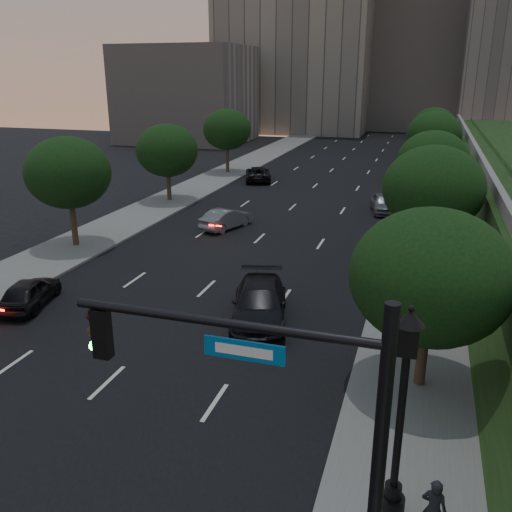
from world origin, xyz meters
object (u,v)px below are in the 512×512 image
(sedan_far_left, at_px, (258,174))
(sedan_far_right, at_px, (383,203))
(street_lamp, at_px, (399,428))
(pedestrian_b, at_px, (408,325))
(pedestrian_a, at_px, (434,509))
(traffic_signal_mast, at_px, (312,474))
(sedan_mid_left, at_px, (226,219))
(pedestrian_c, at_px, (421,285))
(sedan_near_right, at_px, (259,304))
(sedan_near_left, at_px, (29,292))

(sedan_far_left, relative_size, sedan_far_right, 1.20)
(street_lamp, height_order, pedestrian_b, street_lamp)
(sedan_far_left, relative_size, pedestrian_a, 3.29)
(traffic_signal_mast, distance_m, sedan_mid_left, 28.69)
(street_lamp, height_order, sedan_far_left, street_lamp)
(street_lamp, distance_m, sedan_far_right, 30.96)
(street_lamp, distance_m, sedan_mid_left, 26.30)
(sedan_far_right, bearing_deg, pedestrian_c, -91.39)
(sedan_far_left, distance_m, sedan_near_right, 31.89)
(sedan_near_right, relative_size, sedan_far_right, 1.32)
(sedan_near_left, bearing_deg, sedan_far_left, -105.62)
(traffic_signal_mast, bearing_deg, pedestrian_b, 84.02)
(sedan_far_left, height_order, pedestrian_a, pedestrian_a)
(sedan_near_right, bearing_deg, traffic_signal_mast, -83.77)
(pedestrian_b, xyz_separation_m, pedestrian_c, (0.40, 3.98, 0.18))
(pedestrian_b, bearing_deg, sedan_mid_left, -40.13)
(traffic_signal_mast, xyz_separation_m, pedestrian_b, (1.29, 12.29, -2.74))
(street_lamp, bearing_deg, sedan_near_left, 154.58)
(sedan_mid_left, relative_size, pedestrian_c, 2.19)
(street_lamp, bearing_deg, pedestrian_b, 90.46)
(sedan_near_left, xyz_separation_m, sedan_near_right, (10.49, 1.63, 0.13))
(sedan_mid_left, bearing_deg, sedan_far_left, -61.13)
(sedan_near_right, distance_m, sedan_far_right, 21.47)
(traffic_signal_mast, bearing_deg, sedan_mid_left, 113.40)
(sedan_near_left, xyz_separation_m, pedestrian_c, (17.03, 5.10, 0.43))
(sedan_far_right, height_order, pedestrian_b, pedestrian_b)
(sedan_far_left, height_order, pedestrian_b, pedestrian_b)
(pedestrian_a, bearing_deg, sedan_near_left, -13.31)
(sedan_far_left, distance_m, sedan_far_right, 15.87)
(traffic_signal_mast, xyz_separation_m, sedan_near_right, (-4.86, 12.80, -2.86))
(street_lamp, xyz_separation_m, sedan_mid_left, (-12.69, 22.95, -1.94))
(pedestrian_b, distance_m, pedestrian_c, 4.01)
(sedan_mid_left, xyz_separation_m, pedestrian_c, (13.02, -9.91, 0.42))
(street_lamp, height_order, pedestrian_a, street_lamp)
(sedan_near_right, bearing_deg, sedan_near_left, 174.27)
(traffic_signal_mast, distance_m, sedan_far_left, 45.66)
(sedan_far_right, bearing_deg, pedestrian_a, -94.61)
(street_lamp, distance_m, pedestrian_c, 13.13)
(traffic_signal_mast, xyz_separation_m, pedestrian_a, (2.27, 2.86, -2.74))
(traffic_signal_mast, height_order, sedan_far_right, traffic_signal_mast)
(traffic_signal_mast, xyz_separation_m, pedestrian_c, (1.68, 16.28, -2.56))
(pedestrian_b, bearing_deg, sedan_near_left, 11.47)
(sedan_near_right, height_order, sedan_far_right, sedan_near_right)
(sedan_mid_left, distance_m, sedan_far_left, 17.32)
(sedan_far_left, xyz_separation_m, sedan_near_right, (9.49, -30.44, 0.10))
(traffic_signal_mast, height_order, sedan_near_right, traffic_signal_mast)
(street_lamp, bearing_deg, sedan_mid_left, 118.94)
(traffic_signal_mast, relative_size, sedan_far_left, 1.36)
(traffic_signal_mast, xyz_separation_m, sedan_mid_left, (-11.33, 26.19, -2.98))
(sedan_near_left, xyz_separation_m, pedestrian_b, (16.63, 1.12, 0.25))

